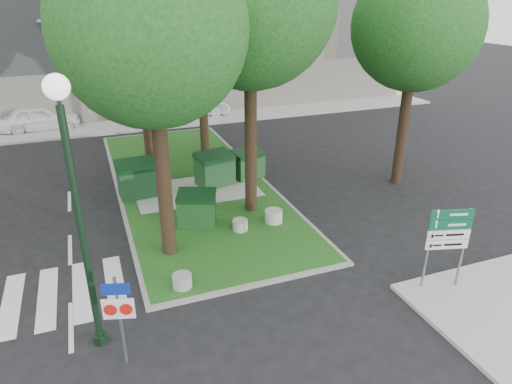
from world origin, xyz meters
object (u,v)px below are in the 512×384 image
bollard_left (182,281)px  litter_bin (245,162)px  tree_median_near_left (152,9)px  dumpster_b (197,208)px  traffic_sign_pole (119,310)px  tree_median_mid (139,13)px  dumpster_d (248,164)px  car_silver (194,105)px  bollard_right (274,216)px  bollard_mid (240,225)px  car_white (39,118)px  directional_sign (448,236)px  street_lamp (74,190)px  tree_street_right (419,13)px  dumpster_c (215,169)px  dumpster_a (138,179)px

bollard_left → litter_bin: 9.34m
bollard_left → tree_median_near_left: bearing=86.7°
dumpster_b → traffic_sign_pole: bearing=-97.3°
bollard_left → litter_bin: litter_bin is taller
traffic_sign_pole → tree_median_mid: bearing=94.4°
tree_median_near_left → litter_bin: bearing=52.4°
dumpster_d → car_silver: 11.86m
bollard_right → bollard_mid: (-1.32, -0.14, -0.04)m
tree_median_mid → car_white: (-5.11, 10.44, -6.21)m
tree_median_mid → bollard_left: size_ratio=18.48×
litter_bin → tree_median_near_left: bearing=-127.6°
directional_sign → dumpster_b: bearing=147.5°
bollard_mid → car_white: (-7.09, 16.41, 0.46)m
tree_median_mid → dumpster_b: size_ratio=6.33×
tree_median_near_left → bollard_mid: (2.49, 0.53, -7.01)m
dumpster_b → bollard_left: bearing=-89.6°
dumpster_d → traffic_sign_pole: traffic_sign_pole is taller
bollard_left → street_lamp: 4.54m
car_silver → tree_median_near_left: bearing=170.6°
bollard_right → car_white: (-8.41, 16.28, 0.43)m
tree_median_mid → traffic_sign_pole: (-2.41, -10.81, -5.50)m
tree_street_right → street_lamp: tree_street_right is taller
traffic_sign_pole → car_white: traffic_sign_pole is taller
tree_median_near_left → bollard_left: (-0.12, -2.06, -7.00)m
tree_median_near_left → car_white: size_ratio=2.32×
bollard_right → litter_bin: (0.81, 5.33, 0.14)m
bollard_mid → tree_median_near_left: bearing=-168.0°
dumpster_b → dumpster_c: size_ratio=0.91×
dumpster_a → car_white: dumpster_a is taller
dumpster_a → car_silver: (5.29, 12.16, -0.08)m
tree_street_right → dumpster_b: bearing=-173.9°
directional_sign → traffic_sign_pole: bearing=-166.1°
dumpster_d → dumpster_a: bearing=168.4°
dumpster_d → litter_bin: size_ratio=2.12×
dumpster_a → bollard_right: (4.18, -4.12, -0.49)m
bollard_left → tree_median_mid: bearing=85.9°
tree_median_mid → traffic_sign_pole: 12.36m
bollard_mid → directional_sign: (4.18, -5.09, 1.39)m
tree_street_right → bollard_left: (-10.62, -4.56, -6.67)m
bollard_left → car_white: 19.53m
dumpster_b → bollard_mid: size_ratio=2.99×
litter_bin → street_lamp: street_lamp is taller
dumpster_b → bollard_mid: 1.65m
dumpster_b → car_silver: 15.87m
street_lamp → bollard_mid: bearing=38.7°
tree_median_mid → car_silver: size_ratio=2.18×
tree_street_right → car_white: bearing=136.3°
car_white → tree_median_mid: bearing=-157.5°
dumpster_a → bollard_right: dumpster_a is taller
bollard_right → dumpster_c: bearing=103.4°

